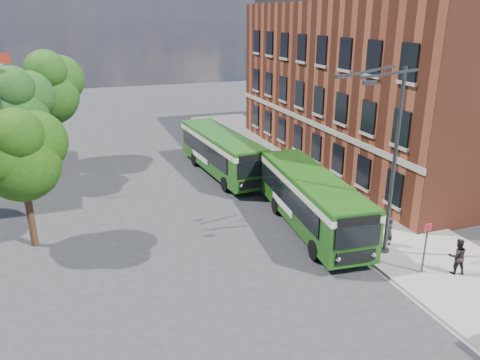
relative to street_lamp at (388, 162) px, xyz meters
name	(u,v)px	position (x,y,z in m)	size (l,w,h in m)	color
ground	(270,253)	(-4.84, 2.00, -4.79)	(120.00, 120.00, 0.00)	#2C2C2F
pavement	(318,183)	(2.16, 10.00, -4.72)	(6.00, 48.00, 0.15)	gray
kerb_line	(277,189)	(-0.89, 10.00, -4.79)	(0.12, 48.00, 0.01)	beige
brick_office	(379,71)	(9.16, 14.00, 2.18)	(12.10, 26.00, 14.20)	brown
flagpole	(4,119)	(-17.29, 15.00, 0.15)	(0.95, 0.10, 9.00)	#343639
street_lamp	(388,162)	(0.00, 0.00, 0.00)	(2.96, 2.38, 9.00)	#343639
bus_stop_sign	(425,245)	(0.76, -2.20, -3.28)	(0.35, 0.08, 2.52)	#343639
bus_front	(312,197)	(-1.64, 3.91, -2.96)	(3.49, 10.65, 3.02)	#1C5013
bus_rear	(221,149)	(-3.41, 14.51, -2.96)	(3.43, 11.13, 3.02)	#225817
pedestrian_a	(389,231)	(0.90, 0.50, -3.87)	(0.56, 0.37, 1.53)	black
pedestrian_b	(457,256)	(2.12, -2.74, -3.81)	(0.81, 0.63, 1.67)	black
tree_left	(22,154)	(-15.72, 6.74, 0.06)	(4.24, 4.03, 7.16)	#362013
tree_mid	(17,105)	(-16.69, 17.01, 0.70)	(4.79, 4.55, 8.09)	#362013
tree_right	(49,87)	(-14.75, 21.40, 1.14)	(5.18, 4.92, 8.74)	#362013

